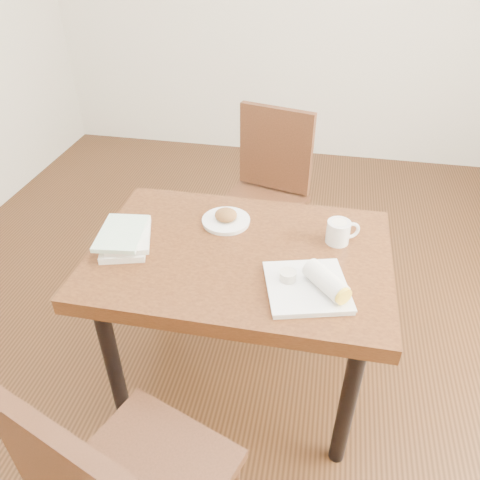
% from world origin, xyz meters
% --- Properties ---
extents(ground, '(4.00, 5.00, 0.01)m').
position_xyz_m(ground, '(0.00, 0.00, -0.01)').
color(ground, '#472814').
rests_on(ground, ground).
extents(table, '(1.09, 0.75, 0.75)m').
position_xyz_m(table, '(0.00, 0.00, 0.66)').
color(table, brown).
rests_on(table, ground).
extents(chair_far, '(0.51, 0.51, 0.95)m').
position_xyz_m(chair_far, '(-0.02, 0.83, 0.55)').
color(chair_far, '#4E2816').
rests_on(chair_far, ground).
extents(plate_scone, '(0.19, 0.19, 0.06)m').
position_xyz_m(plate_scone, '(-0.09, 0.17, 0.77)').
color(plate_scone, white).
rests_on(plate_scone, table).
extents(coffee_mug, '(0.13, 0.09, 0.09)m').
position_xyz_m(coffee_mug, '(0.35, 0.13, 0.80)').
color(coffee_mug, white).
rests_on(coffee_mug, table).
extents(plate_burrito, '(0.32, 0.32, 0.09)m').
position_xyz_m(plate_burrito, '(0.27, -0.17, 0.78)').
color(plate_burrito, white).
rests_on(plate_burrito, table).
extents(book_stack, '(0.23, 0.28, 0.06)m').
position_xyz_m(book_stack, '(-0.42, -0.04, 0.78)').
color(book_stack, white).
rests_on(book_stack, table).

